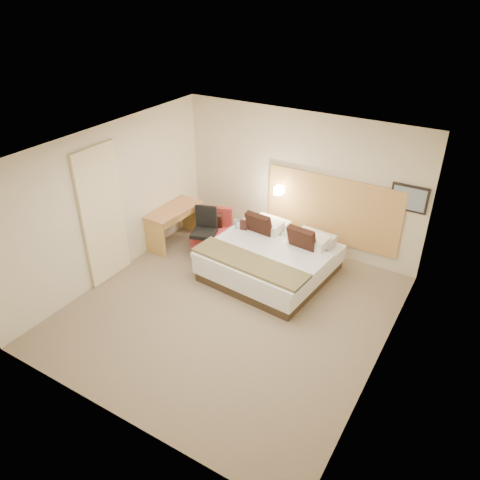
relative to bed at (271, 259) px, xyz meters
The scene contains 20 objects.
floor 1.31m from the bed, 93.65° to the right, with size 4.80×5.00×0.02m, color #806D56.
ceiling 2.70m from the bed, 93.65° to the right, with size 4.80×5.00×0.02m, color white.
wall_back 1.61m from the bed, 93.72° to the left, with size 4.80×0.02×2.70m, color beige.
wall_front 3.91m from the bed, 91.23° to the right, with size 4.80×0.02×2.70m, color beige.
wall_left 2.98m from the bed, 153.04° to the right, with size 0.02×5.00×2.70m, color beige.
wall_right 2.84m from the bed, 28.54° to the right, with size 0.02×5.00×2.70m, color beige.
headboard_panel 1.49m from the bed, 62.77° to the left, with size 2.60×0.04×1.30m, color tan.
art_frame 2.57m from the bed, 32.03° to the left, with size 0.62×0.03×0.47m, color black.
art_canvas 2.56m from the bed, 31.61° to the left, with size 0.54×0.01×0.39m, color gray.
lamp_arm 1.48m from the bed, 110.49° to the left, with size 0.02×0.02×0.12m, color silver.
lamp_shade 1.44m from the bed, 111.51° to the left, with size 0.15×0.15×0.15m, color #FFEDC6.
curtain 3.01m from the bed, 148.14° to the right, with size 0.06×0.90×2.42m, color beige.
bottle_a 0.99m from the bed, 163.44° to the left, with size 0.06×0.06×0.20m, color #88BBD3.
bottle_b 0.93m from the bed, 159.35° to the left, with size 0.06×0.06×0.20m, color #889FD3.
menu_folder 0.87m from the bed, 158.57° to the left, with size 0.13×0.05×0.22m, color #331815.
bed is the anchor object (origin of this frame).
lounge_chair 1.49m from the bed, 168.14° to the left, with size 0.91×0.86×0.77m.
side_table 0.86m from the bed, 161.16° to the left, with size 0.61×0.61×0.56m.
desk 2.21m from the bed, behind, with size 0.61×1.24×0.76m.
desk_chair 1.42m from the bed, behind, with size 0.68×0.68×0.96m.
Camera 1 is at (3.25, -5.10, 4.81)m, focal length 35.00 mm.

